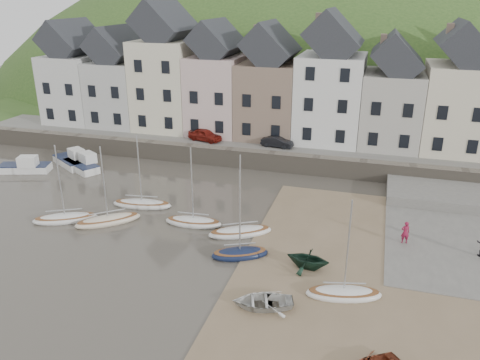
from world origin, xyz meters
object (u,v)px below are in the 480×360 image
(rowboat_green, at_px, (308,258))
(person_red, at_px, (405,232))
(car_right, at_px, (277,142))
(car_left, at_px, (205,135))
(sailboat_0, at_px, (142,204))
(rowboat_white, at_px, (263,301))

(rowboat_green, distance_m, person_red, 7.81)
(car_right, bearing_deg, car_left, 96.88)
(rowboat_green, xyz_separation_m, person_red, (5.93, 5.08, 0.17))
(sailboat_0, relative_size, rowboat_green, 2.35)
(rowboat_green, relative_size, person_red, 1.65)
(car_right, bearing_deg, rowboat_green, -155.30)
(rowboat_green, relative_size, car_right, 0.82)
(sailboat_0, xyz_separation_m, rowboat_green, (14.49, -5.61, 0.51))
(sailboat_0, distance_m, rowboat_green, 15.55)
(rowboat_white, xyz_separation_m, car_left, (-12.48, 24.49, 1.84))
(car_left, bearing_deg, sailboat_0, -165.31)
(sailboat_0, xyz_separation_m, rowboat_white, (12.74, -10.31, 0.15))
(person_red, distance_m, car_left, 24.99)
(car_right, bearing_deg, person_red, -133.24)
(rowboat_white, relative_size, person_red, 2.07)
(sailboat_0, height_order, rowboat_green, sailboat_0)
(rowboat_white, height_order, car_left, car_left)
(rowboat_white, distance_m, rowboat_green, 5.03)
(person_red, bearing_deg, rowboat_white, 36.51)
(sailboat_0, bearing_deg, person_red, -1.48)
(sailboat_0, distance_m, car_left, 14.32)
(car_left, bearing_deg, person_red, -110.38)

